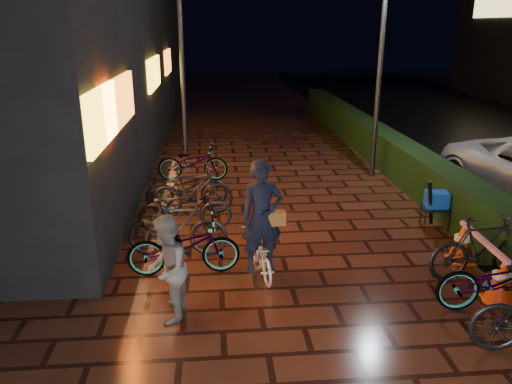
{
  "coord_description": "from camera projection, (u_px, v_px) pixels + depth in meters",
  "views": [
    {
      "loc": [
        -1.72,
        -6.38,
        3.95
      ],
      "look_at": [
        -0.99,
        2.09,
        1.1
      ],
      "focal_mm": 35.0,
      "sensor_mm": 36.0,
      "label": 1
    }
  ],
  "objects": [
    {
      "name": "parked_bikes_storefront",
      "position": [
        187.0,
        199.0,
        10.41
      ],
      "size": [
        2.02,
        6.08,
        1.08
      ],
      "color": "black",
      "rests_on": "ground"
    },
    {
      "name": "cart_assembly",
      "position": [
        436.0,
        202.0,
        10.07
      ],
      "size": [
        0.69,
        0.6,
        1.1
      ],
      "color": "black",
      "rests_on": "ground"
    },
    {
      "name": "lamp_post_hedge",
      "position": [
        379.0,
        77.0,
        12.94
      ],
      "size": [
        0.47,
        0.17,
        4.88
      ],
      "color": "black",
      "rests_on": "ground"
    },
    {
      "name": "lamp_post_sf",
      "position": [
        182.0,
        60.0,
        14.85
      ],
      "size": [
        0.52,
        0.19,
        5.4
      ],
      "color": "black",
      "rests_on": "ground"
    },
    {
      "name": "ground",
      "position": [
        334.0,
        304.0,
        7.42
      ],
      "size": [
        80.0,
        80.0,
        0.0
      ],
      "primitive_type": "plane",
      "color": "#381911",
      "rests_on": "ground"
    },
    {
      "name": "traffic_barrier",
      "position": [
        480.0,
        259.0,
        8.04
      ],
      "size": [
        0.53,
        1.82,
        0.73
      ],
      "color": "#F4390C",
      "rests_on": "ground"
    },
    {
      "name": "parked_bikes_hedge",
      "position": [
        506.0,
        278.0,
        7.11
      ],
      "size": [
        2.09,
        2.7,
        1.08
      ],
      "color": "black",
      "rests_on": "ground"
    },
    {
      "name": "cyclist",
      "position": [
        261.0,
        234.0,
        8.08
      ],
      "size": [
        0.75,
        1.43,
        1.98
      ],
      "color": "silver",
      "rests_on": "ground"
    },
    {
      "name": "bystander_person",
      "position": [
        167.0,
        269.0,
        6.85
      ],
      "size": [
        0.64,
        0.8,
        1.54
      ],
      "primitive_type": "imported",
      "rotation": [
        0.0,
        0.0,
        -1.65
      ],
      "color": "#5C5C5E",
      "rests_on": "ground"
    },
    {
      "name": "hedge",
      "position": [
        380.0,
        145.0,
        15.09
      ],
      "size": [
        0.7,
        20.0,
        1.0
      ],
      "primitive_type": "cube",
      "color": "black",
      "rests_on": "ground"
    }
  ]
}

